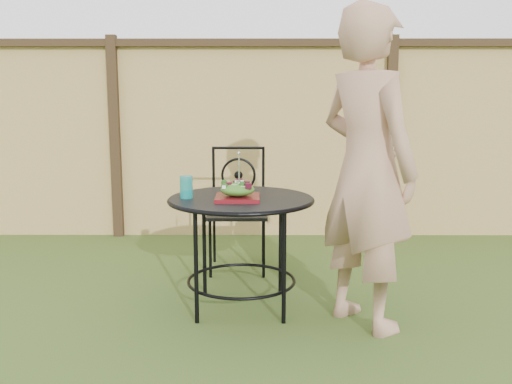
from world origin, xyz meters
TOP-DOWN VIEW (x-y plane):
  - ground at (0.00, 0.00)m, footprint 60.00×60.00m
  - fence at (-0.00, 2.19)m, footprint 8.00×0.12m
  - patio_table at (-0.05, 0.27)m, footprint 0.92×0.92m
  - patio_chair at (-0.10, 1.13)m, footprint 0.46×0.46m
  - diner at (0.68, 0.01)m, footprint 0.76×0.81m
  - salad_plate at (-0.07, 0.19)m, footprint 0.27×0.27m
  - salad at (-0.07, 0.19)m, footprint 0.21×0.21m
  - fork at (-0.06, 0.19)m, footprint 0.01×0.01m
  - drinking_glass at (-0.39, 0.24)m, footprint 0.08×0.08m

SIDE VIEW (x-z plane):
  - ground at x=0.00m, z-range 0.00..0.00m
  - patio_chair at x=-0.10m, z-range 0.03..0.98m
  - patio_table at x=-0.05m, z-range 0.22..0.95m
  - salad_plate at x=-0.07m, z-range 0.72..0.75m
  - salad at x=-0.07m, z-range 0.75..0.83m
  - drinking_glass at x=-0.39m, z-range 0.72..0.86m
  - fork at x=-0.06m, z-range 0.83..1.01m
  - diner at x=0.68m, z-range 0.00..1.87m
  - fence at x=0.00m, z-range 0.00..1.90m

